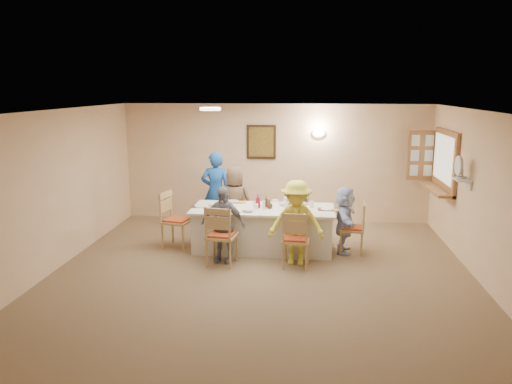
# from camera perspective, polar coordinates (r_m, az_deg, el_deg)

# --- Properties ---
(ground) EXTENTS (7.00, 7.00, 0.00)m
(ground) POSITION_cam_1_polar(r_m,az_deg,el_deg) (7.61, 0.43, -9.97)
(ground) COLOR brown
(room_walls) EXTENTS (7.00, 7.00, 7.00)m
(room_walls) POSITION_cam_1_polar(r_m,az_deg,el_deg) (7.19, 0.45, 1.31)
(room_walls) COLOR #D8B385
(room_walls) RESTS_ON ground
(wall_picture) EXTENTS (0.62, 0.05, 0.72)m
(wall_picture) POSITION_cam_1_polar(r_m,az_deg,el_deg) (10.60, 0.60, 5.74)
(wall_picture) COLOR #332111
(wall_picture) RESTS_ON room_walls
(wall_sconce) EXTENTS (0.26, 0.09, 0.18)m
(wall_sconce) POSITION_cam_1_polar(r_m,az_deg,el_deg) (10.52, 7.16, 6.69)
(wall_sconce) COLOR white
(wall_sconce) RESTS_ON room_walls
(ceiling_light) EXTENTS (0.36, 0.36, 0.05)m
(ceiling_light) POSITION_cam_1_polar(r_m,az_deg,el_deg) (8.70, -5.25, 9.43)
(ceiling_light) COLOR white
(ceiling_light) RESTS_ON room_walls
(serving_hatch) EXTENTS (0.06, 1.50, 1.15)m
(serving_hatch) POSITION_cam_1_polar(r_m,az_deg,el_deg) (9.86, 20.79, 3.33)
(serving_hatch) COLOR #9A6738
(serving_hatch) RESTS_ON room_walls
(hatch_sill) EXTENTS (0.30, 1.50, 0.05)m
(hatch_sill) POSITION_cam_1_polar(r_m,az_deg,el_deg) (9.92, 19.90, 0.36)
(hatch_sill) COLOR #9A6738
(hatch_sill) RESTS_ON room_walls
(shutter_door) EXTENTS (0.55, 0.04, 1.00)m
(shutter_door) POSITION_cam_1_polar(r_m,az_deg,el_deg) (10.53, 18.38, 4.00)
(shutter_door) COLOR #9A6738
(shutter_door) RESTS_ON room_walls
(fan_shelf) EXTENTS (0.22, 0.36, 0.03)m
(fan_shelf) POSITION_cam_1_polar(r_m,az_deg,el_deg) (8.57, 22.48, 1.34)
(fan_shelf) COLOR white
(fan_shelf) RESTS_ON room_walls
(desk_fan) EXTENTS (0.30, 0.30, 0.28)m
(desk_fan) POSITION_cam_1_polar(r_m,az_deg,el_deg) (8.54, 22.36, 2.34)
(desk_fan) COLOR #A5A5A8
(desk_fan) RESTS_ON fan_shelf
(dining_table) EXTENTS (2.49, 1.05, 0.76)m
(dining_table) POSITION_cam_1_polar(r_m,az_deg,el_deg) (8.84, 0.80, -4.23)
(dining_table) COLOR silver
(dining_table) RESTS_ON ground
(chair_back_left) EXTENTS (0.46, 0.46, 0.89)m
(chair_back_left) POSITION_cam_1_polar(r_m,az_deg,el_deg) (9.66, -2.33, -2.45)
(chair_back_left) COLOR tan
(chair_back_left) RESTS_ON ground
(chair_back_right) EXTENTS (0.46, 0.46, 0.91)m
(chair_back_right) POSITION_cam_1_polar(r_m,az_deg,el_deg) (9.56, 4.81, -2.57)
(chair_back_right) COLOR tan
(chair_back_right) RESTS_ON ground
(chair_front_left) EXTENTS (0.53, 0.53, 0.99)m
(chair_front_left) POSITION_cam_1_polar(r_m,az_deg,el_deg) (8.12, -3.93, -4.88)
(chair_front_left) COLOR tan
(chair_front_left) RESTS_ON ground
(chair_front_right) EXTENTS (0.48, 0.48, 0.93)m
(chair_front_right) POSITION_cam_1_polar(r_m,az_deg,el_deg) (8.02, 4.58, -5.33)
(chair_front_right) COLOR tan
(chair_front_right) RESTS_ON ground
(chair_left_end) EXTENTS (0.57, 0.57, 1.01)m
(chair_left_end) POSITION_cam_1_polar(r_m,az_deg,el_deg) (9.07, -9.01, -3.14)
(chair_left_end) COLOR tan
(chair_left_end) RESTS_ON ground
(chair_right_end) EXTENTS (0.47, 0.47, 0.90)m
(chair_right_end) POSITION_cam_1_polar(r_m,az_deg,el_deg) (8.83, 10.90, -4.02)
(chair_right_end) COLOR tan
(chair_right_end) RESTS_ON ground
(diner_back_left) EXTENTS (0.77, 0.59, 1.39)m
(diner_back_left) POSITION_cam_1_polar(r_m,az_deg,el_deg) (9.49, -2.44, -1.17)
(diner_back_left) COLOR brown
(diner_back_left) RESTS_ON ground
(diner_back_right) EXTENTS (0.61, 0.50, 1.13)m
(diner_back_right) POSITION_cam_1_polar(r_m,az_deg,el_deg) (9.42, 4.81, -2.10)
(diner_back_right) COLOR #8C92A7
(diner_back_right) RESTS_ON ground
(diner_front_left) EXTENTS (0.84, 0.53, 1.27)m
(diner_front_left) POSITION_cam_1_polar(r_m,az_deg,el_deg) (8.20, -3.81, -3.71)
(diner_front_left) COLOR gray
(diner_front_left) RESTS_ON ground
(diner_front_right) EXTENTS (0.91, 0.55, 1.39)m
(diner_front_right) POSITION_cam_1_polar(r_m,az_deg,el_deg) (8.07, 4.63, -3.52)
(diner_front_right) COLOR #F1E845
(diner_front_right) RESTS_ON ground
(diner_right_end) EXTENTS (1.14, 0.52, 1.17)m
(diner_right_end) POSITION_cam_1_polar(r_m,az_deg,el_deg) (8.78, 10.09, -3.15)
(diner_right_end) COLOR silver
(diner_right_end) RESTS_ON ground
(caregiver) EXTENTS (0.69, 0.55, 1.59)m
(caregiver) POSITION_cam_1_polar(r_m,az_deg,el_deg) (9.99, -4.61, 0.07)
(caregiver) COLOR #1B53AE
(caregiver) RESTS_ON ground
(placemat_fl) EXTENTS (0.36, 0.27, 0.01)m
(placemat_fl) POSITION_cam_1_polar(r_m,az_deg,el_deg) (8.41, -3.52, -2.39)
(placemat_fl) COLOR #472B19
(placemat_fl) RESTS_ON dining_table
(plate_fl) EXTENTS (0.24, 0.24, 0.01)m
(plate_fl) POSITION_cam_1_polar(r_m,az_deg,el_deg) (8.41, -3.52, -2.33)
(plate_fl) COLOR white
(plate_fl) RESTS_ON dining_table
(napkin_fl) EXTENTS (0.14, 0.14, 0.01)m
(napkin_fl) POSITION_cam_1_polar(r_m,az_deg,el_deg) (8.34, -2.36, -2.46)
(napkin_fl) COLOR gold
(napkin_fl) RESTS_ON dining_table
(placemat_fr) EXTENTS (0.36, 0.27, 0.01)m
(placemat_fr) POSITION_cam_1_polar(r_m,az_deg,el_deg) (8.31, 4.68, -2.60)
(placemat_fr) COLOR #472B19
(placemat_fr) RESTS_ON dining_table
(plate_fr) EXTENTS (0.25, 0.25, 0.02)m
(plate_fr) POSITION_cam_1_polar(r_m,az_deg,el_deg) (8.30, 4.68, -2.53)
(plate_fr) COLOR white
(plate_fr) RESTS_ON dining_table
(napkin_fr) EXTENTS (0.14, 0.14, 0.01)m
(napkin_fr) POSITION_cam_1_polar(r_m,az_deg,el_deg) (8.26, 5.92, -2.66)
(napkin_fr) COLOR gold
(napkin_fr) RESTS_ON dining_table
(placemat_bl) EXTENTS (0.36, 0.27, 0.01)m
(placemat_bl) POSITION_cam_1_polar(r_m,az_deg,el_deg) (9.22, -2.68, -1.11)
(placemat_bl) COLOR #472B19
(placemat_bl) RESTS_ON dining_table
(plate_bl) EXTENTS (0.23, 0.23, 0.01)m
(plate_bl) POSITION_cam_1_polar(r_m,az_deg,el_deg) (9.22, -2.68, -1.05)
(plate_bl) COLOR white
(plate_bl) RESTS_ON dining_table
(napkin_bl) EXTENTS (0.13, 0.13, 0.01)m
(napkin_bl) POSITION_cam_1_polar(r_m,az_deg,el_deg) (9.15, -1.61, -1.17)
(napkin_bl) COLOR gold
(napkin_bl) RESTS_ON dining_table
(placemat_br) EXTENTS (0.37, 0.27, 0.01)m
(placemat_br) POSITION_cam_1_polar(r_m,az_deg,el_deg) (9.12, 4.80, -1.28)
(placemat_br) COLOR #472B19
(placemat_br) RESTS_ON dining_table
(plate_br) EXTENTS (0.26, 0.26, 0.02)m
(plate_br) POSITION_cam_1_polar(r_m,az_deg,el_deg) (9.12, 4.80, -1.22)
(plate_br) COLOR white
(plate_br) RESTS_ON dining_table
(napkin_br) EXTENTS (0.13, 0.13, 0.01)m
(napkin_br) POSITION_cam_1_polar(r_m,az_deg,el_deg) (9.07, 5.93, -1.34)
(napkin_br) COLOR gold
(napkin_br) RESTS_ON dining_table
(placemat_le) EXTENTS (0.34, 0.25, 0.01)m
(placemat_le) POSITION_cam_1_polar(r_m,az_deg,el_deg) (8.91, -6.26, -1.64)
(placemat_le) COLOR #472B19
(placemat_le) RESTS_ON dining_table
(plate_le) EXTENTS (0.26, 0.26, 0.02)m
(plate_le) POSITION_cam_1_polar(r_m,az_deg,el_deg) (8.90, -6.26, -1.58)
(plate_le) COLOR white
(plate_le) RESTS_ON dining_table
(napkin_le) EXTENTS (0.14, 0.14, 0.01)m
(napkin_le) POSITION_cam_1_polar(r_m,az_deg,el_deg) (8.82, -5.19, -1.70)
(napkin_le) COLOR gold
(napkin_le) RESTS_ON dining_table
(placemat_re) EXTENTS (0.33, 0.25, 0.01)m
(placemat_re) POSITION_cam_1_polar(r_m,az_deg,el_deg) (8.72, 8.16, -1.98)
(placemat_re) COLOR #472B19
(placemat_re) RESTS_ON dining_table
(plate_re) EXTENTS (0.23, 0.23, 0.01)m
(plate_re) POSITION_cam_1_polar(r_m,az_deg,el_deg) (8.72, 8.16, -1.92)
(plate_re) COLOR white
(plate_re) RESTS_ON dining_table
(napkin_re) EXTENTS (0.15, 0.15, 0.01)m
(napkin_re) POSITION_cam_1_polar(r_m,az_deg,el_deg) (8.68, 9.36, -2.04)
(napkin_re) COLOR gold
(napkin_re) RESTS_ON dining_table
(teacup_a) EXTENTS (0.19, 0.19, 0.09)m
(teacup_a) POSITION_cam_1_polar(r_m,az_deg,el_deg) (8.51, -4.95, -1.97)
(teacup_a) COLOR white
(teacup_a) RESTS_ON dining_table
(teacup_b) EXTENTS (0.12, 0.12, 0.08)m
(teacup_b) POSITION_cam_1_polar(r_m,az_deg,el_deg) (9.24, 3.37, -0.86)
(teacup_b) COLOR white
(teacup_b) RESTS_ON dining_table
(bowl_a) EXTENTS (0.24, 0.24, 0.05)m
(bowl_a) POSITION_cam_1_polar(r_m,az_deg,el_deg) (8.49, -0.93, -2.08)
(bowl_a) COLOR white
(bowl_a) RESTS_ON dining_table
(bowl_b) EXTENTS (0.25, 0.25, 0.05)m
(bowl_b) POSITION_cam_1_polar(r_m,az_deg,el_deg) (8.95, 3.18, -1.36)
(bowl_b) COLOR white
(bowl_b) RESTS_ON dining_table
(condiment_ketchup) EXTENTS (0.12, 0.12, 0.24)m
(condiment_ketchup) POSITION_cam_1_polar(r_m,az_deg,el_deg) (8.73, 0.23, -1.06)
(condiment_ketchup) COLOR #A30D29
(condiment_ketchup) RESTS_ON dining_table
(condiment_brown) EXTENTS (0.14, 0.14, 0.19)m
(condiment_brown) POSITION_cam_1_polar(r_m,az_deg,el_deg) (8.81, 1.18, -1.11)
(condiment_brown) COLOR #472712
(condiment_brown) RESTS_ON dining_table
(condiment_malt) EXTENTS (0.17, 0.17, 0.14)m
(condiment_malt) POSITION_cam_1_polar(r_m,az_deg,el_deg) (8.70, 1.56, -1.43)
(condiment_malt) COLOR #472712
(condiment_malt) RESTS_ON dining_table
(drinking_glass) EXTENTS (0.06, 0.06, 0.10)m
(drinking_glass) POSITION_cam_1_polar(r_m,az_deg,el_deg) (8.79, -0.14, -1.38)
(drinking_glass) COLOR silver
(drinking_glass) RESTS_ON dining_table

